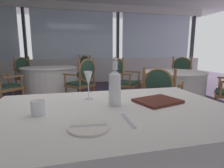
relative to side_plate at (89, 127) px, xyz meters
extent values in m
plane|color=#47384C|center=(0.14, 1.45, -0.76)|extent=(15.07, 15.07, 0.00)
cube|color=silver|center=(0.14, 5.79, -0.34)|extent=(10.12, 0.12, 0.85)
cube|color=silver|center=(0.14, 5.79, 1.87)|extent=(10.12, 0.12, 0.25)
cube|color=silver|center=(0.14, 5.81, 0.91)|extent=(2.79, 0.02, 1.66)
cube|color=#333338|center=(-1.45, 5.79, 0.91)|extent=(0.08, 0.14, 1.66)
cube|color=silver|center=(3.31, 5.81, 0.91)|extent=(2.79, 0.02, 1.66)
cube|color=#333338|center=(1.72, 5.79, 0.91)|extent=(0.08, 0.14, 1.66)
cube|color=#333338|center=(4.90, 5.79, 0.91)|extent=(0.08, 0.14, 1.66)
cube|color=silver|center=(0.18, 0.27, -0.02)|extent=(1.59, 1.06, 0.02)
cube|color=silver|center=(0.18, 0.27, -0.39)|extent=(1.54, 1.03, 0.74)
cylinder|color=silver|center=(0.00, 0.00, 0.00)|extent=(0.21, 0.21, 0.01)
cube|color=silver|center=(0.00, 0.00, 0.01)|extent=(0.18, 0.04, 0.00)
cube|color=silver|center=(0.21, 0.04, 0.00)|extent=(0.02, 0.20, 0.00)
cylinder|color=white|center=(0.21, 0.33, 0.10)|extent=(0.08, 0.08, 0.21)
cone|color=white|center=(0.21, 0.33, 0.22)|extent=(0.08, 0.08, 0.03)
cylinder|color=white|center=(0.21, 0.33, 0.27)|extent=(0.04, 0.04, 0.06)
sphere|color=silver|center=(0.21, 0.33, 0.31)|extent=(0.03, 0.03, 0.03)
cylinder|color=white|center=(0.06, 0.53, 0.00)|extent=(0.06, 0.06, 0.00)
cylinder|color=white|center=(0.06, 0.53, 0.05)|extent=(0.01, 0.01, 0.10)
cone|color=white|center=(0.06, 0.53, 0.15)|extent=(0.07, 0.07, 0.11)
cylinder|color=white|center=(-0.27, 0.26, 0.04)|extent=(0.08, 0.08, 0.08)
cube|color=#512319|center=(0.53, 0.33, 0.01)|extent=(0.35, 0.31, 0.02)
cylinder|color=silver|center=(-0.52, 3.60, -0.02)|extent=(1.28, 1.28, 0.02)
cylinder|color=silver|center=(-0.52, 3.60, -0.39)|extent=(1.24, 1.24, 0.74)
cube|color=olive|center=(-1.26, 2.95, -0.34)|extent=(0.65, 0.65, 0.05)
cube|color=#284738|center=(-1.26, 2.95, -0.30)|extent=(0.60, 0.60, 0.04)
cylinder|color=olive|center=(-1.24, 3.24, -0.57)|extent=(0.04, 0.04, 0.40)
cylinder|color=olive|center=(-0.97, 2.94, -0.57)|extent=(0.04, 0.04, 0.40)
cylinder|color=olive|center=(-1.27, 2.67, -0.57)|extent=(0.04, 0.04, 0.40)
cube|color=olive|center=(-1.41, 3.16, -0.10)|extent=(0.30, 0.27, 0.03)
cylinder|color=olive|center=(-1.30, 3.25, -0.21)|extent=(0.03, 0.03, 0.22)
cube|color=olive|center=(-1.08, 2.78, -0.10)|extent=(0.30, 0.27, 0.03)
cylinder|color=olive|center=(-0.97, 2.87, -0.21)|extent=(0.03, 0.03, 0.22)
cube|color=olive|center=(0.13, 2.87, -0.33)|extent=(0.65, 0.65, 0.05)
cube|color=#284738|center=(0.13, 2.87, -0.28)|extent=(0.60, 0.60, 0.04)
cylinder|color=olive|center=(-0.15, 2.88, -0.56)|extent=(0.04, 0.04, 0.41)
cylinder|color=olive|center=(0.15, 3.15, -0.56)|extent=(0.04, 0.04, 0.41)
cylinder|color=olive|center=(0.11, 2.58, -0.56)|extent=(0.04, 0.04, 0.41)
cylinder|color=olive|center=(0.41, 2.85, -0.56)|extent=(0.04, 0.04, 0.41)
cylinder|color=olive|center=(0.11, 2.58, -0.04)|extent=(0.04, 0.04, 0.53)
cylinder|color=olive|center=(0.41, 2.85, -0.04)|extent=(0.04, 0.04, 0.53)
ellipsoid|color=#284738|center=(0.27, 2.70, -0.01)|extent=(0.33, 0.30, 0.44)
torus|color=olive|center=(0.27, 2.70, -0.01)|extent=(0.36, 0.32, 0.46)
cube|color=olive|center=(-0.07, 2.72, -0.08)|extent=(0.27, 0.30, 0.03)
cylinder|color=olive|center=(-0.17, 2.82, -0.19)|extent=(0.03, 0.03, 0.22)
cube|color=olive|center=(0.30, 3.05, -0.08)|extent=(0.27, 0.30, 0.03)
cylinder|color=olive|center=(0.21, 3.15, -0.19)|extent=(0.03, 0.03, 0.22)
cube|color=olive|center=(0.22, 4.25, -0.31)|extent=(0.65, 0.65, 0.05)
cube|color=#284738|center=(0.22, 4.25, -0.27)|extent=(0.60, 0.60, 0.04)
cylinder|color=olive|center=(0.20, 3.97, -0.55)|extent=(0.04, 0.04, 0.43)
cylinder|color=olive|center=(-0.07, 4.27, -0.55)|extent=(0.04, 0.04, 0.43)
cylinder|color=olive|center=(0.50, 4.23, -0.55)|extent=(0.04, 0.04, 0.43)
cylinder|color=olive|center=(0.23, 4.53, -0.55)|extent=(0.04, 0.04, 0.43)
cylinder|color=olive|center=(0.50, 4.23, -0.02)|extent=(0.04, 0.04, 0.54)
cylinder|color=olive|center=(0.23, 4.53, -0.02)|extent=(0.04, 0.04, 0.54)
ellipsoid|color=#284738|center=(0.38, 4.39, 0.01)|extent=(0.30, 0.33, 0.45)
torus|color=olive|center=(0.38, 4.39, 0.01)|extent=(0.33, 0.37, 0.46)
cube|color=olive|center=(0.37, 4.05, -0.07)|extent=(0.30, 0.27, 0.03)
cylinder|color=olive|center=(0.26, 3.96, -0.18)|extent=(0.03, 0.03, 0.22)
cube|color=olive|center=(0.04, 4.42, -0.07)|extent=(0.30, 0.27, 0.03)
cylinder|color=olive|center=(-0.07, 4.33, -0.18)|extent=(0.03, 0.03, 0.22)
cube|color=olive|center=(-1.17, 4.34, -0.35)|extent=(0.65, 0.65, 0.05)
cube|color=#284738|center=(-1.17, 4.34, -0.30)|extent=(0.60, 0.60, 0.04)
cylinder|color=olive|center=(-0.89, 4.32, -0.57)|extent=(0.04, 0.04, 0.39)
cylinder|color=olive|center=(-1.19, 4.06, -0.57)|extent=(0.04, 0.04, 0.39)
cylinder|color=olive|center=(-1.15, 4.62, -0.57)|extent=(0.04, 0.04, 0.39)
cylinder|color=olive|center=(-1.45, 4.36, -0.57)|extent=(0.04, 0.04, 0.39)
cylinder|color=olive|center=(-1.15, 4.62, -0.05)|extent=(0.04, 0.04, 0.54)
cylinder|color=olive|center=(-1.45, 4.36, -0.05)|extent=(0.04, 0.04, 0.54)
ellipsoid|color=#284738|center=(-1.31, 4.50, -0.03)|extent=(0.33, 0.30, 0.45)
torus|color=olive|center=(-1.31, 4.50, -0.03)|extent=(0.37, 0.33, 0.46)
cube|color=olive|center=(-0.97, 4.49, -0.10)|extent=(0.27, 0.30, 0.03)
cylinder|color=olive|center=(-0.87, 4.38, -0.21)|extent=(0.03, 0.03, 0.22)
cube|color=olive|center=(-1.34, 4.16, -0.10)|extent=(0.27, 0.30, 0.03)
cylinder|color=olive|center=(-1.25, 4.05, -0.21)|extent=(0.03, 0.03, 0.22)
cylinder|color=silver|center=(1.78, 2.11, -0.02)|extent=(1.15, 1.15, 0.02)
cylinder|color=silver|center=(1.78, 2.11, -0.39)|extent=(1.12, 1.12, 0.74)
cube|color=olive|center=(2.39, 2.80, -0.32)|extent=(0.65, 0.65, 0.05)
cube|color=#284738|center=(2.39, 2.80, -0.28)|extent=(0.60, 0.60, 0.04)
cylinder|color=olive|center=(2.40, 2.51, -0.56)|extent=(0.04, 0.04, 0.42)
cylinder|color=olive|center=(2.10, 2.78, -0.56)|extent=(0.04, 0.04, 0.42)
cylinder|color=olive|center=(2.67, 2.81, -0.56)|extent=(0.04, 0.04, 0.42)
cylinder|color=olive|center=(2.37, 3.08, -0.56)|extent=(0.04, 0.04, 0.42)
cylinder|color=olive|center=(2.67, 2.81, -0.03)|extent=(0.04, 0.04, 0.54)
cylinder|color=olive|center=(2.37, 3.08, -0.03)|extent=(0.04, 0.04, 0.54)
ellipsoid|color=#284738|center=(2.53, 2.96, 0.00)|extent=(0.33, 0.30, 0.45)
torus|color=olive|center=(2.53, 2.96, 0.00)|extent=(0.37, 0.33, 0.46)
cube|color=olive|center=(2.56, 2.61, -0.08)|extent=(0.27, 0.30, 0.03)
cylinder|color=olive|center=(2.47, 2.51, -0.19)|extent=(0.03, 0.03, 0.22)
cube|color=olive|center=(2.19, 2.95, -0.08)|extent=(0.27, 0.30, 0.03)
cylinder|color=olive|center=(2.09, 2.84, -0.19)|extent=(0.03, 0.03, 0.22)
cube|color=olive|center=(1.09, 2.72, -0.33)|extent=(0.65, 0.65, 0.05)
cube|color=#284738|center=(1.09, 2.72, -0.29)|extent=(0.60, 0.60, 0.04)
cylinder|color=olive|center=(1.38, 2.73, -0.56)|extent=(0.04, 0.04, 0.41)
cylinder|color=olive|center=(1.11, 2.43, -0.56)|extent=(0.04, 0.04, 0.41)
cylinder|color=olive|center=(1.08, 3.00, -0.56)|extent=(0.04, 0.04, 0.41)
cylinder|color=olive|center=(0.81, 2.70, -0.56)|extent=(0.04, 0.04, 0.41)
cylinder|color=olive|center=(1.08, 3.00, -0.04)|extent=(0.04, 0.04, 0.53)
cylinder|color=olive|center=(0.81, 2.70, -0.04)|extent=(0.04, 0.04, 0.53)
ellipsoid|color=#284738|center=(0.93, 2.86, -0.01)|extent=(0.30, 0.33, 0.44)
torus|color=olive|center=(0.93, 2.86, -0.01)|extent=(0.33, 0.36, 0.46)
cube|color=olive|center=(1.27, 2.89, -0.08)|extent=(0.30, 0.27, 0.03)
cylinder|color=olive|center=(1.38, 2.80, -0.19)|extent=(0.03, 0.03, 0.22)
cube|color=olive|center=(0.94, 2.52, -0.08)|extent=(0.30, 0.27, 0.03)
cylinder|color=olive|center=(1.05, 2.42, -0.19)|extent=(0.03, 0.03, 0.22)
cube|color=olive|center=(1.17, 1.42, -0.32)|extent=(0.65, 0.65, 0.05)
cube|color=#284738|center=(1.17, 1.42, -0.28)|extent=(0.60, 0.60, 0.04)
cylinder|color=olive|center=(1.16, 1.71, -0.55)|extent=(0.04, 0.04, 0.42)
cylinder|color=olive|center=(1.45, 1.44, -0.55)|extent=(0.04, 0.04, 0.42)
cylinder|color=olive|center=(0.89, 1.41, -0.55)|extent=(0.04, 0.04, 0.42)
cylinder|color=olive|center=(1.19, 1.14, -0.55)|extent=(0.04, 0.04, 0.42)
cylinder|color=olive|center=(0.89, 1.41, -0.07)|extent=(0.04, 0.04, 0.45)
cylinder|color=olive|center=(1.19, 1.14, -0.07)|extent=(0.04, 0.04, 0.45)
ellipsoid|color=#284738|center=(1.03, 1.26, -0.05)|extent=(0.33, 0.30, 0.38)
torus|color=olive|center=(1.03, 1.26, -0.05)|extent=(0.31, 0.28, 0.39)
cube|color=olive|center=(1.00, 1.60, -0.07)|extent=(0.27, 0.30, 0.03)
cylinder|color=olive|center=(1.09, 1.71, -0.18)|extent=(0.03, 0.03, 0.22)
cube|color=olive|center=(1.37, 1.27, -0.07)|extent=(0.27, 0.30, 0.03)
cylinder|color=olive|center=(1.47, 1.38, -0.18)|extent=(0.03, 0.03, 0.22)
cylinder|color=olive|center=(2.18, 1.49, -0.57)|extent=(0.04, 0.04, 0.39)
cylinder|color=olive|center=(2.45, 1.79, -0.57)|extent=(0.04, 0.04, 0.39)
cylinder|color=olive|center=(2.18, 1.42, -0.21)|extent=(0.03, 0.03, 0.22)
cylinder|color=olive|center=(2.51, 1.80, -0.21)|extent=(0.03, 0.03, 0.22)
camera|label=1|loc=(-0.08, -0.83, 0.36)|focal=28.98mm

